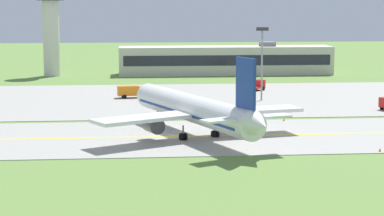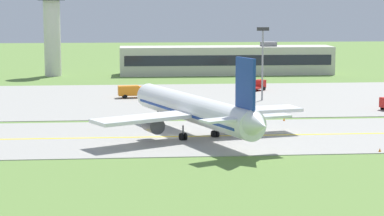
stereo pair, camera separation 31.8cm
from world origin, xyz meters
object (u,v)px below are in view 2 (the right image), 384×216
Objects in this scene: service_truck_catering at (257,86)px; apron_light_mast at (263,54)px; service_truck_baggage at (133,91)px; control_tower at (52,19)px; airplane_lead at (195,110)px.

apron_light_mast is (-1.82, -15.92, 8.14)m from service_truck_catering.
apron_light_mast reaches higher than service_truck_baggage.
control_tower reaches higher than service_truck_baggage.
airplane_lead is 1.52× the size of control_tower.
service_truck_baggage is at bearing -160.64° from service_truck_catering.
service_truck_catering is 17.98m from apron_light_mast.
service_truck_catering is at bearing 83.49° from apron_light_mast.
airplane_lead is at bearing -109.12° from service_truck_catering.
service_truck_baggage is (-8.86, 44.60, -2.60)m from airplane_lead.
service_truck_catering is 0.24× the size of control_tower.
apron_light_mast is at bearing 66.10° from airplane_lead.
service_truck_catering is (18.84, 54.33, -2.95)m from airplane_lead.
control_tower reaches higher than apron_light_mast.
apron_light_mast reaches higher than service_truck_catering.
apron_light_mast is (17.02, 38.41, 5.19)m from airplane_lead.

